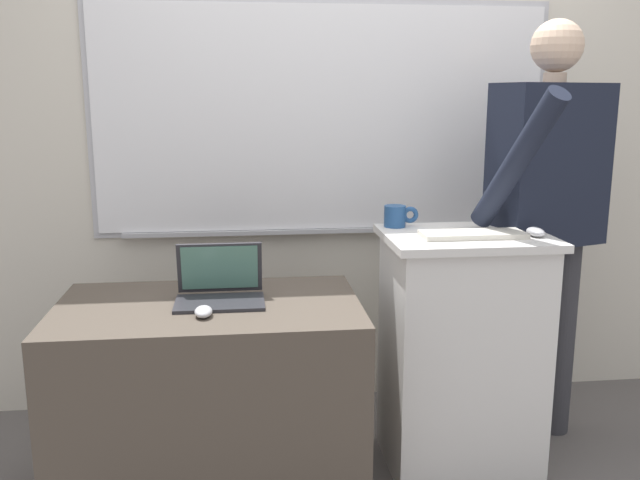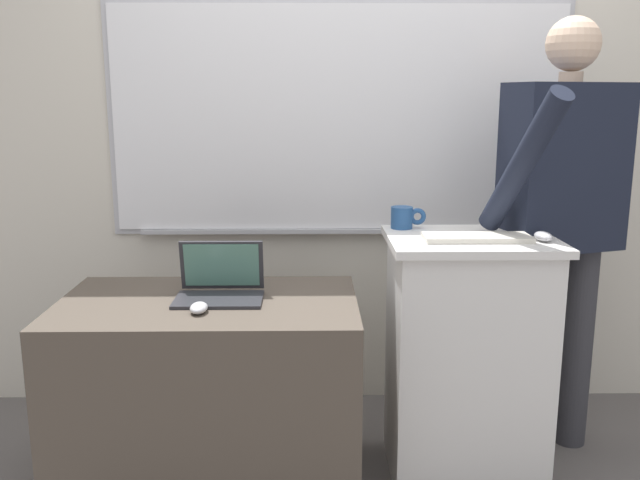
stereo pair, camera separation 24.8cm
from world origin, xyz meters
The scene contains 9 objects.
back_wall centered at (-0.01, 1.21, 1.36)m, with size 6.40×0.17×2.72m.
lectern_podium centered at (0.33, 0.47, 0.48)m, with size 0.63×0.49×0.96m.
side_desk centered at (-0.65, 0.37, 0.37)m, with size 1.09×0.66×0.74m.
person_presenter centered at (0.72, 0.63, 1.04)m, with size 0.65×0.67×1.77m.
laptop centered at (-0.61, 0.42, 0.80)m, with size 0.32×0.24×0.20m.
wireless_keyboard centered at (0.33, 0.41, 0.97)m, with size 0.39×0.14×0.02m.
computer_mouse_by_laptop centered at (-0.66, 0.23, 0.76)m, with size 0.06×0.10×0.03m.
computer_mouse_by_keyboard centered at (0.57, 0.39, 0.97)m, with size 0.06×0.10×0.03m.
coffee_mug centered at (0.09, 0.64, 1.00)m, with size 0.14×0.09×0.09m.
Camera 2 is at (-0.28, -2.00, 1.47)m, focal length 38.00 mm.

